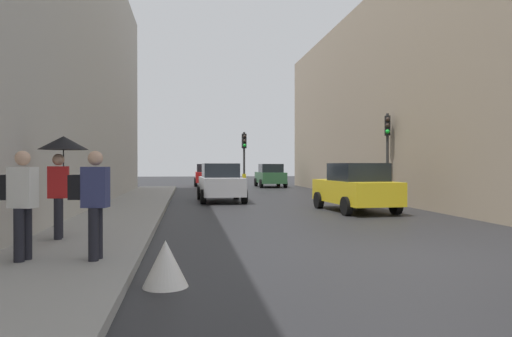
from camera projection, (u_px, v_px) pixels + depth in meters
ground_plane at (401, 255)px, 8.88m from camera, size 120.00×120.00×0.00m
sidewalk_kerb at (117, 219)px, 13.94m from camera, size 2.54×40.00×0.16m
building_facade_right at (453, 106)px, 26.43m from camera, size 12.00×26.99×10.02m
traffic_light_far_median at (244, 151)px, 27.18m from camera, size 0.25×0.43×3.59m
traffic_light_mid_street at (387, 142)px, 20.12m from camera, size 0.34×0.45×3.90m
car_yellow_taxi at (355, 187)px, 17.10m from camera, size 2.25×4.32×1.76m
car_silver_hatchback at (221, 182)px, 21.80m from camera, size 2.13×4.26×1.76m
car_green_estate at (270, 176)px, 35.75m from camera, size 2.03×4.20×1.76m
car_red_sedan at (207, 175)px, 37.70m from camera, size 2.04×4.21×1.76m
pedestrian_with_umbrella at (62, 158)px, 9.79m from camera, size 1.00×1.00×2.14m
pedestrian_with_grey_backpack at (93, 198)px, 7.63m from camera, size 0.64×0.38×1.77m
pedestrian_with_black_backpack at (20, 198)px, 7.55m from camera, size 0.65×0.43×1.77m
warning_sign_triangle at (165, 264)px, 6.55m from camera, size 0.64×0.64×0.65m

